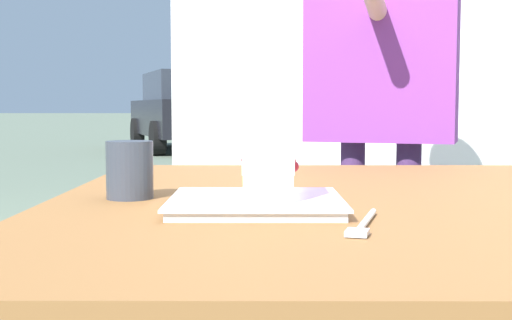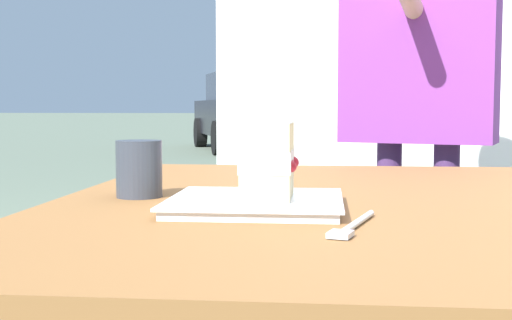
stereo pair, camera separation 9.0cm
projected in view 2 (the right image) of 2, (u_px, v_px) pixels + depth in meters
The scene contains 8 objects.
patio_table at pixel (404, 262), 1.05m from camera, with size 1.14×1.05×0.72m.
dessert_plate at pixel (256, 203), 0.94m from camera, with size 0.23×0.23×0.02m.
cake_slice at pixel (268, 160), 0.94m from camera, with size 0.12×0.08×0.10m.
dessert_fork at pixel (353, 226), 0.79m from camera, with size 0.17×0.06×0.01m.
coffee_cup at pixel (139, 168), 1.06m from camera, with size 0.07×0.07×0.09m.
diner_person at pixel (419, 53), 1.89m from camera, with size 0.57×0.45×1.51m.
parked_car_near at pixel (253, 110), 13.36m from camera, with size 4.33×2.92×1.50m.
patio_building at pixel (428, 12), 4.38m from camera, with size 3.53×2.17×2.92m.
Camera 2 is at (1.05, -0.12, 0.86)m, focal length 48.36 mm.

